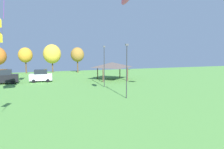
% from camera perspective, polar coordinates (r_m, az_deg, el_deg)
% --- Properties ---
extents(parked_car_leftmost, '(4.85, 2.32, 2.62)m').
position_cam_1_polar(parked_car_leftmost, '(40.86, -28.49, -0.60)').
color(parked_car_leftmost, black).
rests_on(parked_car_leftmost, ground).
extents(parked_car_second_from_left, '(4.22, 2.15, 2.40)m').
position_cam_1_polar(parked_car_second_from_left, '(40.51, -19.62, -0.34)').
color(parked_car_second_from_left, silver).
rests_on(parked_car_second_from_left, ground).
extents(park_pavilion, '(6.47, 5.75, 3.60)m').
position_cam_1_polar(park_pavilion, '(40.48, 0.02, 2.78)').
color(park_pavilion, brown).
rests_on(park_pavilion, ground).
extents(light_post_0, '(0.36, 0.20, 6.90)m').
position_cam_1_polar(light_post_0, '(25.09, 4.22, 1.79)').
color(light_post_0, '#2D2D33').
rests_on(light_post_0, ground).
extents(light_post_1, '(0.36, 0.20, 6.77)m').
position_cam_1_polar(light_post_1, '(32.71, -2.25, 2.96)').
color(light_post_1, '#2D2D33').
rests_on(light_post_1, ground).
extents(treeline_tree_3, '(3.53, 3.53, 6.67)m').
position_cam_1_polar(treeline_tree_3, '(56.10, -23.51, 5.09)').
color(treeline_tree_3, brown).
rests_on(treeline_tree_3, ground).
extents(treeline_tree_4, '(4.65, 4.65, 7.52)m').
position_cam_1_polar(treeline_tree_4, '(55.95, -16.75, 5.63)').
color(treeline_tree_4, brown).
rests_on(treeline_tree_4, ground).
extents(treeline_tree_5, '(3.52, 3.52, 6.73)m').
position_cam_1_polar(treeline_tree_5, '(54.20, -9.85, 5.59)').
color(treeline_tree_5, brown).
rests_on(treeline_tree_5, ground).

